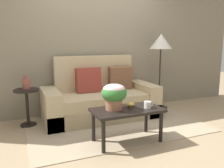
{
  "coord_description": "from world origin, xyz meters",
  "views": [
    {
      "loc": [
        -1.45,
        -3.13,
        1.34
      ],
      "look_at": [
        -0.11,
        0.06,
        0.7
      ],
      "focal_mm": 37.55,
      "sensor_mm": 36.0,
      "label": 1
    }
  ],
  "objects_px": {
    "couch": "(100,99)",
    "snack_bowl": "(130,104)",
    "coffee_table": "(127,114)",
    "side_table": "(27,101)",
    "floor_lamp": "(161,46)",
    "coffee_mug": "(148,105)",
    "table_vase": "(26,83)",
    "potted_plant": "(114,94)"
  },
  "relations": [
    {
      "from": "couch",
      "to": "floor_lamp",
      "type": "height_order",
      "value": "floor_lamp"
    },
    {
      "from": "couch",
      "to": "coffee_mug",
      "type": "height_order",
      "value": "couch"
    },
    {
      "from": "coffee_table",
      "to": "side_table",
      "type": "relative_size",
      "value": 1.55
    },
    {
      "from": "couch",
      "to": "floor_lamp",
      "type": "bearing_deg",
      "value": 2.0
    },
    {
      "from": "coffee_mug",
      "to": "snack_bowl",
      "type": "bearing_deg",
      "value": 143.71
    },
    {
      "from": "snack_bowl",
      "to": "table_vase",
      "type": "xyz_separation_m",
      "value": [
        -1.26,
        1.12,
        0.19
      ]
    },
    {
      "from": "side_table",
      "to": "table_vase",
      "type": "xyz_separation_m",
      "value": [
        0.01,
        0.02,
        0.28
      ]
    },
    {
      "from": "floor_lamp",
      "to": "coffee_mug",
      "type": "distance_m",
      "value": 1.77
    },
    {
      "from": "coffee_table",
      "to": "table_vase",
      "type": "relative_size",
      "value": 4.2
    },
    {
      "from": "floor_lamp",
      "to": "table_vase",
      "type": "distance_m",
      "value": 2.54
    },
    {
      "from": "side_table",
      "to": "coffee_mug",
      "type": "height_order",
      "value": "side_table"
    },
    {
      "from": "side_table",
      "to": "snack_bowl",
      "type": "xyz_separation_m",
      "value": [
        1.27,
        -1.1,
        0.08
      ]
    },
    {
      "from": "couch",
      "to": "potted_plant",
      "type": "relative_size",
      "value": 5.81
    },
    {
      "from": "coffee_table",
      "to": "floor_lamp",
      "type": "relative_size",
      "value": 0.63
    },
    {
      "from": "couch",
      "to": "snack_bowl",
      "type": "height_order",
      "value": "couch"
    },
    {
      "from": "floor_lamp",
      "to": "snack_bowl",
      "type": "bearing_deg",
      "value": -137.7
    },
    {
      "from": "floor_lamp",
      "to": "side_table",
      "type": "bearing_deg",
      "value": -179.87
    },
    {
      "from": "potted_plant",
      "to": "table_vase",
      "type": "xyz_separation_m",
      "value": [
        -1.01,
        1.14,
        0.02
      ]
    },
    {
      "from": "side_table",
      "to": "potted_plant",
      "type": "xyz_separation_m",
      "value": [
        1.02,
        -1.12,
        0.26
      ]
    },
    {
      "from": "coffee_mug",
      "to": "side_table",
      "type": "bearing_deg",
      "value": 139.59
    },
    {
      "from": "coffee_mug",
      "to": "snack_bowl",
      "type": "height_order",
      "value": "coffee_mug"
    },
    {
      "from": "couch",
      "to": "coffee_table",
      "type": "xyz_separation_m",
      "value": [
        -0.03,
        -1.13,
        0.07
      ]
    },
    {
      "from": "side_table",
      "to": "snack_bowl",
      "type": "height_order",
      "value": "side_table"
    },
    {
      "from": "floor_lamp",
      "to": "table_vase",
      "type": "xyz_separation_m",
      "value": [
        -2.48,
        0.01,
        -0.55
      ]
    },
    {
      "from": "side_table",
      "to": "snack_bowl",
      "type": "distance_m",
      "value": 1.68
    },
    {
      "from": "coffee_table",
      "to": "side_table",
      "type": "height_order",
      "value": "side_table"
    },
    {
      "from": "couch",
      "to": "snack_bowl",
      "type": "relative_size",
      "value": 16.88
    },
    {
      "from": "side_table",
      "to": "potted_plant",
      "type": "bearing_deg",
      "value": -47.89
    },
    {
      "from": "couch",
      "to": "potted_plant",
      "type": "height_order",
      "value": "couch"
    },
    {
      "from": "side_table",
      "to": "table_vase",
      "type": "height_order",
      "value": "table_vase"
    },
    {
      "from": "couch",
      "to": "side_table",
      "type": "distance_m",
      "value": 1.22
    },
    {
      "from": "potted_plant",
      "to": "coffee_table",
      "type": "bearing_deg",
      "value": -16.05
    },
    {
      "from": "coffee_table",
      "to": "snack_bowl",
      "type": "height_order",
      "value": "snack_bowl"
    },
    {
      "from": "floor_lamp",
      "to": "potted_plant",
      "type": "height_order",
      "value": "floor_lamp"
    },
    {
      "from": "table_vase",
      "to": "coffee_table",
      "type": "bearing_deg",
      "value": -45.3
    },
    {
      "from": "potted_plant",
      "to": "snack_bowl",
      "type": "bearing_deg",
      "value": 4.85
    },
    {
      "from": "couch",
      "to": "table_vase",
      "type": "relative_size",
      "value": 8.88
    },
    {
      "from": "table_vase",
      "to": "floor_lamp",
      "type": "bearing_deg",
      "value": -0.3
    },
    {
      "from": "side_table",
      "to": "couch",
      "type": "bearing_deg",
      "value": -1.83
    },
    {
      "from": "coffee_table",
      "to": "snack_bowl",
      "type": "xyz_separation_m",
      "value": [
        0.08,
        0.07,
        0.1
      ]
    },
    {
      "from": "potted_plant",
      "to": "side_table",
      "type": "bearing_deg",
      "value": 132.11
    },
    {
      "from": "coffee_table",
      "to": "potted_plant",
      "type": "bearing_deg",
      "value": 163.95
    }
  ]
}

